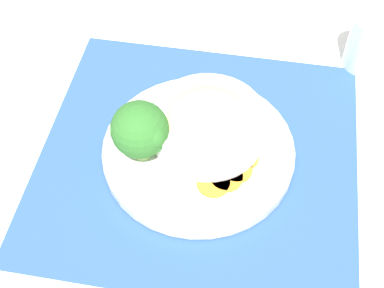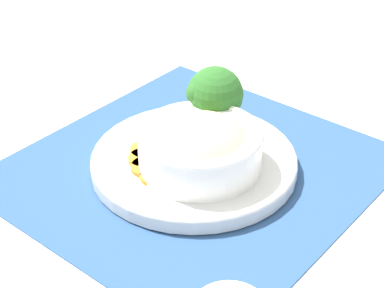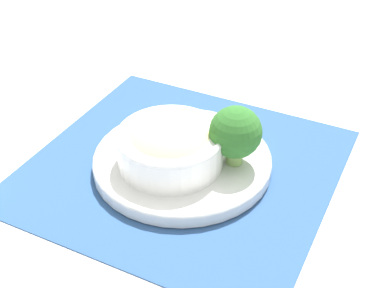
# 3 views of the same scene
# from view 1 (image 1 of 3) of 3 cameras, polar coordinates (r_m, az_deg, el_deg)

# --- Properties ---
(ground_plane) EXTENTS (4.00, 4.00, 0.00)m
(ground_plane) POSITION_cam_1_polar(r_m,az_deg,el_deg) (0.79, 0.68, -1.28)
(ground_plane) COLOR white
(placemat) EXTENTS (0.51, 0.49, 0.00)m
(placemat) POSITION_cam_1_polar(r_m,az_deg,el_deg) (0.78, 0.68, -1.19)
(placemat) COLOR #2D5184
(placemat) RESTS_ON ground_plane
(plate) EXTENTS (0.28, 0.28, 0.02)m
(plate) POSITION_cam_1_polar(r_m,az_deg,el_deg) (0.77, 0.69, -0.61)
(plate) COLOR white
(plate) RESTS_ON placemat
(bowl) EXTENTS (0.16, 0.16, 0.07)m
(bowl) POSITION_cam_1_polar(r_m,az_deg,el_deg) (0.75, 1.73, 2.11)
(bowl) COLOR white
(bowl) RESTS_ON plate
(broccoli_floret) EXTENTS (0.08, 0.08, 0.10)m
(broccoli_floret) POSITION_cam_1_polar(r_m,az_deg,el_deg) (0.72, -5.55, 1.49)
(broccoli_floret) COLOR #84AD5B
(broccoli_floret) RESTS_ON plate
(carrot_slice_near) EXTENTS (0.05, 0.05, 0.01)m
(carrot_slice_near) POSITION_cam_1_polar(r_m,az_deg,el_deg) (0.73, 2.29, -4.13)
(carrot_slice_near) COLOR orange
(carrot_slice_near) RESTS_ON plate
(carrot_slice_middle) EXTENTS (0.05, 0.05, 0.01)m
(carrot_slice_middle) POSITION_cam_1_polar(r_m,az_deg,el_deg) (0.74, 3.66, -3.55)
(carrot_slice_middle) COLOR orange
(carrot_slice_middle) RESTS_ON plate
(carrot_slice_far) EXTENTS (0.05, 0.05, 0.01)m
(carrot_slice_far) POSITION_cam_1_polar(r_m,az_deg,el_deg) (0.75, 4.72, -2.65)
(carrot_slice_far) COLOR orange
(carrot_slice_far) RESTS_ON plate
(carrot_slice_extra) EXTENTS (0.05, 0.05, 0.01)m
(carrot_slice_extra) POSITION_cam_1_polar(r_m,az_deg,el_deg) (0.76, 5.36, -1.55)
(carrot_slice_extra) COLOR orange
(carrot_slice_extra) RESTS_ON plate
(water_glass) EXTENTS (0.07, 0.07, 0.09)m
(water_glass) POSITION_cam_1_polar(r_m,az_deg,el_deg) (0.93, 18.24, 9.99)
(water_glass) COLOR silver
(water_glass) RESTS_ON ground_plane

